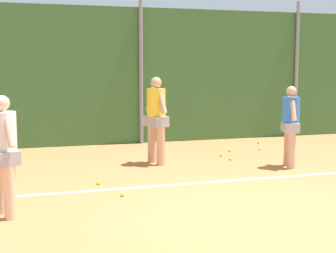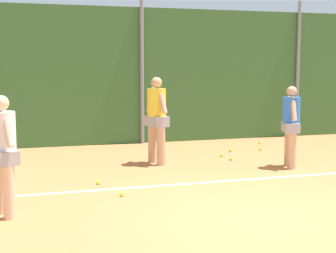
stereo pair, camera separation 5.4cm
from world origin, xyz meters
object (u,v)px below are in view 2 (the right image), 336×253
Objects in this scene: player_midcourt at (291,122)px; player_foreground_near at (3,149)px; tennis_ball_6 at (12,157)px; player_backcourt_far at (157,115)px; tennis_ball_7 at (231,159)px; tennis_ball_2 at (98,183)px; tennis_ball_12 at (122,194)px; tennis_ball_1 at (230,150)px; tennis_ball_3 at (260,142)px; tennis_ball_4 at (287,153)px; tennis_ball_10 at (261,149)px; tennis_ball_0 at (222,155)px.

player_foreground_near is at bearing -53.73° from player_midcourt.
player_foreground_near is 4.51m from tennis_ball_6.
player_backcourt_far is 1.90m from tennis_ball_7.
tennis_ball_2 is at bearing -64.28° from tennis_ball_6.
player_foreground_near is at bearing -162.22° from tennis_ball_12.
tennis_ball_1 is 1.53m from tennis_ball_3.
player_midcourt reaches higher than tennis_ball_4.
tennis_ball_6 is 1.00× the size of tennis_ball_12.
tennis_ball_10 is (5.76, 3.77, -0.89)m from player_foreground_near.
player_backcourt_far is at bearing -150.99° from tennis_ball_3.
player_foreground_near is 5.67m from tennis_ball_0.
player_backcourt_far is 27.16× the size of tennis_ball_1.
tennis_ball_4 and tennis_ball_6 have the same top height.
player_backcourt_far reaches higher than tennis_ball_1.
tennis_ball_6 is 4.78m from tennis_ball_7.
tennis_ball_12 is (-3.68, -1.27, -0.88)m from player_midcourt.
tennis_ball_0 is at bearing 172.53° from tennis_ball_4.
tennis_ball_7 is 3.65m from tennis_ball_12.
tennis_ball_3 is 6.19m from tennis_ball_6.
tennis_ball_4 is 6.16m from tennis_ball_6.
tennis_ball_2 is 1.00× the size of tennis_ball_3.
player_backcourt_far is 2.86m from tennis_ball_12.
tennis_ball_1 and tennis_ball_12 have the same top height.
tennis_ball_3 is at bearing 42.96° from tennis_ball_12.
player_foreground_near is 24.82× the size of tennis_ball_4.
player_backcourt_far is 3.39m from tennis_ball_6.
tennis_ball_10 is (-0.48, -1.00, 0.00)m from tennis_ball_3.
tennis_ball_10 is at bearing 90.61° from player_backcourt_far.
player_backcourt_far reaches higher than player_foreground_near.
tennis_ball_3 is at bearing 64.18° from tennis_ball_10.
player_midcourt is at bearing -118.26° from tennis_ball_4.
tennis_ball_2 is 1.00× the size of tennis_ball_10.
player_backcourt_far is 27.16× the size of tennis_ball_3.
player_foreground_near is 24.82× the size of tennis_ball_6.
player_foreground_near is 0.91× the size of player_backcourt_far.
tennis_ball_12 is at bearing -134.95° from tennis_ball_1.
player_backcourt_far is at bearing -177.44° from tennis_ball_4.
player_midcourt reaches higher than tennis_ball_6.
tennis_ball_6 is at bearing -98.34° from player_midcourt.
tennis_ball_7 is (-0.83, 1.01, -0.88)m from player_midcourt.
player_midcourt is 24.58× the size of tennis_ball_6.
tennis_ball_10 is at bearing 38.51° from tennis_ball_12.
tennis_ball_2 is 5.79m from tennis_ball_3.
player_backcourt_far reaches higher than tennis_ball_2.
tennis_ball_10 is (0.36, 1.95, -0.88)m from player_midcourt.
tennis_ball_0 is 1.55m from tennis_ball_4.
tennis_ball_6 is at bearing 115.72° from tennis_ball_2.
tennis_ball_7 is at bearing -19.45° from tennis_ball_6.
tennis_ball_12 is at bearing -136.02° from tennis_ball_0.
tennis_ball_10 is (1.19, 0.94, 0.00)m from tennis_ball_7.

